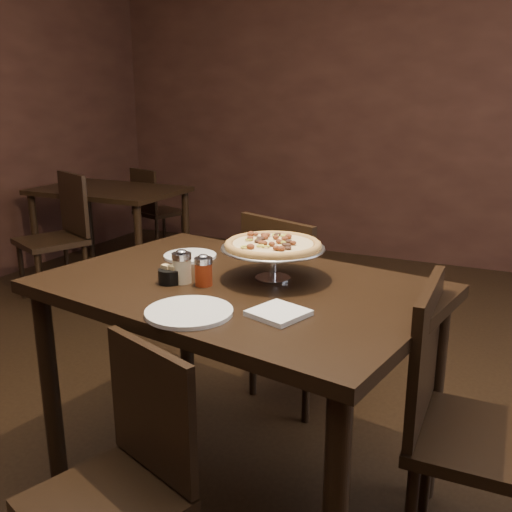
% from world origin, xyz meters
% --- Properties ---
extents(room, '(6.04, 7.04, 2.84)m').
position_xyz_m(room, '(0.06, 0.03, 1.40)').
color(room, black).
rests_on(room, ground).
extents(dining_table, '(1.48, 1.12, 0.84)m').
position_xyz_m(dining_table, '(0.03, -0.02, 0.73)').
color(dining_table, black).
rests_on(dining_table, ground).
extents(background_table, '(1.18, 0.78, 0.73)m').
position_xyz_m(background_table, '(-2.20, 2.01, 0.64)').
color(background_table, black).
rests_on(background_table, ground).
extents(pizza_stand, '(0.37, 0.37, 0.15)m').
position_xyz_m(pizza_stand, '(0.13, 0.08, 0.96)').
color(pizza_stand, '#B3B3BA').
rests_on(pizza_stand, dining_table).
extents(parmesan_shaker, '(0.07, 0.07, 0.12)m').
position_xyz_m(parmesan_shaker, '(-0.14, -0.10, 0.90)').
color(parmesan_shaker, beige).
rests_on(parmesan_shaker, dining_table).
extents(pepper_flake_shaker, '(0.06, 0.06, 0.11)m').
position_xyz_m(pepper_flake_shaker, '(-0.06, -0.09, 0.89)').
color(pepper_flake_shaker, maroon).
rests_on(pepper_flake_shaker, dining_table).
extents(packet_caddy, '(0.08, 0.08, 0.06)m').
position_xyz_m(packet_caddy, '(-0.18, -0.12, 0.87)').
color(packet_caddy, black).
rests_on(packet_caddy, dining_table).
extents(napkin_stack, '(0.19, 0.19, 0.02)m').
position_xyz_m(napkin_stack, '(0.29, -0.24, 0.85)').
color(napkin_stack, silver).
rests_on(napkin_stack, dining_table).
extents(plate_left, '(0.21, 0.21, 0.01)m').
position_xyz_m(plate_left, '(-0.29, 0.20, 0.85)').
color(plate_left, silver).
rests_on(plate_left, dining_table).
extents(plate_near, '(0.27, 0.27, 0.01)m').
position_xyz_m(plate_near, '(0.04, -0.34, 0.85)').
color(plate_near, silver).
rests_on(plate_near, dining_table).
extents(serving_spatula, '(0.14, 0.14, 0.02)m').
position_xyz_m(serving_spatula, '(0.08, -0.01, 0.96)').
color(serving_spatula, '#B3B3BA').
rests_on(serving_spatula, pizza_stand).
extents(chair_far, '(0.57, 0.57, 0.94)m').
position_xyz_m(chair_far, '(-0.02, 0.69, 0.52)').
color(chair_far, black).
rests_on(chair_far, ground).
extents(chair_near, '(0.48, 0.48, 0.81)m').
position_xyz_m(chair_near, '(-0.01, -0.63, 0.44)').
color(chair_near, black).
rests_on(chair_near, ground).
extents(chair_side, '(0.44, 0.44, 0.93)m').
position_xyz_m(chair_side, '(0.81, -0.01, 0.51)').
color(chair_side, black).
rests_on(chair_side, ground).
extents(bg_chair_far, '(0.49, 0.49, 0.82)m').
position_xyz_m(bg_chair_far, '(-2.26, 2.71, 0.45)').
color(bg_chair_far, black).
rests_on(bg_chair_far, ground).
extents(bg_chair_near, '(0.57, 0.57, 0.93)m').
position_xyz_m(bg_chair_near, '(-2.15, 1.38, 0.51)').
color(bg_chair_near, black).
rests_on(bg_chair_near, ground).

